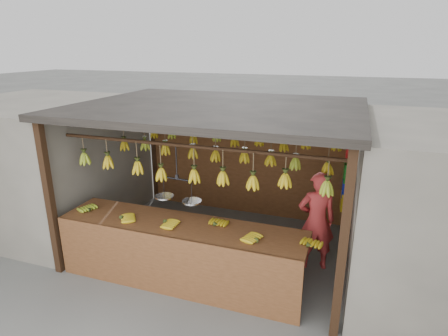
% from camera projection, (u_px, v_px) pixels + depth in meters
% --- Properties ---
extents(ground, '(80.00, 80.00, 0.00)m').
position_uv_depth(ground, '(218.00, 245.00, 6.40)').
color(ground, '#5B5B57').
extents(stall, '(4.30, 3.30, 2.40)m').
position_uv_depth(stall, '(225.00, 128.00, 6.08)').
color(stall, black).
rests_on(stall, ground).
extents(neighbor_left, '(3.00, 3.00, 2.30)m').
position_uv_depth(neighbor_left, '(42.00, 161.00, 7.17)').
color(neighbor_left, slate).
rests_on(neighbor_left, ground).
extents(counter, '(3.63, 0.80, 0.96)m').
position_uv_depth(counter, '(177.00, 241.00, 5.12)').
color(counter, brown).
rests_on(counter, ground).
extents(hanging_bananas, '(3.66, 2.25, 0.40)m').
position_uv_depth(hanging_bananas, '(217.00, 154.00, 5.90)').
color(hanging_bananas, '#92A523').
rests_on(hanging_bananas, ground).
extents(balance_scale, '(0.70, 0.29, 0.79)m').
position_uv_depth(balance_scale, '(178.00, 196.00, 5.18)').
color(balance_scale, black).
rests_on(balance_scale, ground).
extents(vendor, '(0.65, 0.52, 1.54)m').
position_uv_depth(vendor, '(316.00, 221.00, 5.56)').
color(vendor, '#BF3333').
rests_on(vendor, ground).
extents(bag_bundles, '(0.08, 0.26, 1.30)m').
position_uv_depth(bag_bundles, '(345.00, 178.00, 6.69)').
color(bag_bundles, red).
rests_on(bag_bundles, ground).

